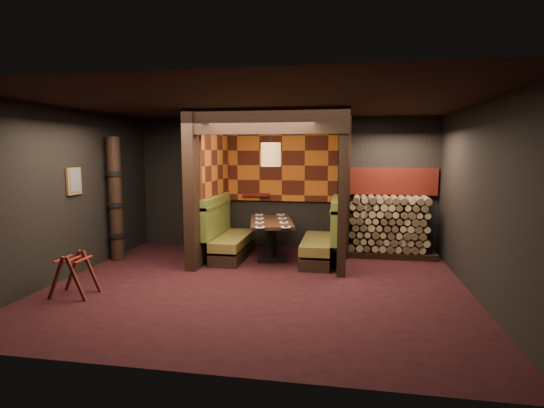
{
  "coord_description": "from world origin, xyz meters",
  "views": [
    {
      "loc": [
        1.36,
        -6.41,
        2.13
      ],
      "look_at": [
        0.0,
        1.3,
        1.15
      ],
      "focal_mm": 28.0,
      "sensor_mm": 36.0,
      "label": 1
    }
  ],
  "objects_px": {
    "dining_table": "(271,232)",
    "firewood_stack": "(392,226)",
    "luggage_rack": "(74,273)",
    "totem_column": "(116,200)",
    "booth_bench_right": "(323,241)",
    "booth_bench_left": "(228,238)",
    "pendant_lamp": "(271,155)"
  },
  "relations": [
    {
      "from": "dining_table",
      "to": "firewood_stack",
      "type": "distance_m",
      "value": 2.46
    },
    {
      "from": "luggage_rack",
      "to": "totem_column",
      "type": "distance_m",
      "value": 2.25
    },
    {
      "from": "luggage_rack",
      "to": "totem_column",
      "type": "bearing_deg",
      "value": 103.11
    },
    {
      "from": "luggage_rack",
      "to": "firewood_stack",
      "type": "distance_m",
      "value": 5.87
    },
    {
      "from": "booth_bench_right",
      "to": "luggage_rack",
      "type": "distance_m",
      "value": 4.35
    },
    {
      "from": "totem_column",
      "to": "firewood_stack",
      "type": "distance_m",
      "value": 5.51
    },
    {
      "from": "dining_table",
      "to": "firewood_stack",
      "type": "bearing_deg",
      "value": 16.66
    },
    {
      "from": "booth_bench_left",
      "to": "luggage_rack",
      "type": "distance_m",
      "value": 3.04
    },
    {
      "from": "dining_table",
      "to": "totem_column",
      "type": "relative_size",
      "value": 0.67
    },
    {
      "from": "booth_bench_left",
      "to": "totem_column",
      "type": "bearing_deg",
      "value": -165.25
    },
    {
      "from": "dining_table",
      "to": "totem_column",
      "type": "height_order",
      "value": "totem_column"
    },
    {
      "from": "luggage_rack",
      "to": "totem_column",
      "type": "height_order",
      "value": "totem_column"
    },
    {
      "from": "booth_bench_right",
      "to": "pendant_lamp",
      "type": "relative_size",
      "value": 1.58
    },
    {
      "from": "booth_bench_right",
      "to": "totem_column",
      "type": "bearing_deg",
      "value": -172.14
    },
    {
      "from": "booth_bench_right",
      "to": "luggage_rack",
      "type": "height_order",
      "value": "booth_bench_right"
    },
    {
      "from": "luggage_rack",
      "to": "totem_column",
      "type": "xyz_separation_m",
      "value": [
        -0.47,
        2.03,
        0.85
      ]
    },
    {
      "from": "booth_bench_right",
      "to": "dining_table",
      "type": "height_order",
      "value": "booth_bench_right"
    },
    {
      "from": "pendant_lamp",
      "to": "luggage_rack",
      "type": "relative_size",
      "value": 1.48
    },
    {
      "from": "totem_column",
      "to": "booth_bench_left",
      "type": "bearing_deg",
      "value": 14.75
    },
    {
      "from": "luggage_rack",
      "to": "firewood_stack",
      "type": "relative_size",
      "value": 0.39
    },
    {
      "from": "luggage_rack",
      "to": "firewood_stack",
      "type": "bearing_deg",
      "value": 33.99
    },
    {
      "from": "booth_bench_left",
      "to": "totem_column",
      "type": "height_order",
      "value": "totem_column"
    },
    {
      "from": "totem_column",
      "to": "firewood_stack",
      "type": "height_order",
      "value": "totem_column"
    },
    {
      "from": "dining_table",
      "to": "luggage_rack",
      "type": "xyz_separation_m",
      "value": [
        -2.5,
        -2.57,
        -0.2
      ]
    },
    {
      "from": "pendant_lamp",
      "to": "firewood_stack",
      "type": "xyz_separation_m",
      "value": [
        2.36,
        0.76,
        -1.45
      ]
    },
    {
      "from": "booth_bench_left",
      "to": "firewood_stack",
      "type": "distance_m",
      "value": 3.33
    },
    {
      "from": "booth_bench_left",
      "to": "dining_table",
      "type": "bearing_deg",
      "value": -0.39
    },
    {
      "from": "booth_bench_right",
      "to": "totem_column",
      "type": "xyz_separation_m",
      "value": [
        -3.98,
        -0.55,
        0.79
      ]
    },
    {
      "from": "booth_bench_right",
      "to": "booth_bench_left",
      "type": "bearing_deg",
      "value": 180.0
    },
    {
      "from": "booth_bench_right",
      "to": "pendant_lamp",
      "type": "xyz_separation_m",
      "value": [
        -1.01,
        -0.06,
        1.66
      ]
    },
    {
      "from": "booth_bench_left",
      "to": "pendant_lamp",
      "type": "bearing_deg",
      "value": -3.62
    },
    {
      "from": "totem_column",
      "to": "booth_bench_right",
      "type": "bearing_deg",
      "value": 7.86
    }
  ]
}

